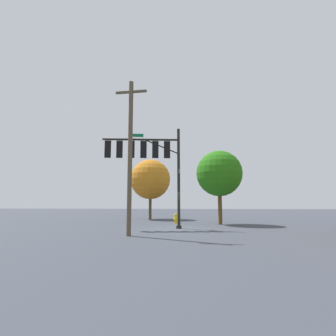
{
  "coord_description": "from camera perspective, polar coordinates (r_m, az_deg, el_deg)",
  "views": [
    {
      "loc": [
        -0.95,
        18.94,
        1.75
      ],
      "look_at": [
        0.76,
        -0.07,
        4.19
      ],
      "focal_mm": 29.1,
      "sensor_mm": 36.0,
      "label": 1
    }
  ],
  "objects": [
    {
      "name": "signal_pole_assembly",
      "position": [
        19.24,
        -4.66,
        2.71
      ],
      "size": [
        5.51,
        1.38,
        6.99
      ],
      "color": "black",
      "rests_on": "ground_plane"
    },
    {
      "name": "ground_plane",
      "position": [
        19.05,
        2.3,
        -12.56
      ],
      "size": [
        120.0,
        120.0,
        0.0
      ],
      "primitive_type": "plane",
      "color": "#3B414A"
    },
    {
      "name": "utility_pole",
      "position": [
        15.12,
        -7.95,
        3.13
      ],
      "size": [
        1.8,
        0.26,
        8.58
      ],
      "color": "brown",
      "rests_on": "ground_plane"
    },
    {
      "name": "tree_mid",
      "position": [
        23.04,
        10.68,
        -1.15
      ],
      "size": [
        3.8,
        3.8,
        6.08
      ],
      "color": "brown",
      "rests_on": "ground_plane"
    },
    {
      "name": "fire_hydrant",
      "position": [
        23.81,
        1.61,
        -10.52
      ],
      "size": [
        0.33,
        0.24,
        0.83
      ],
      "color": "yellow",
      "rests_on": "ground_plane"
    },
    {
      "name": "tree_near",
      "position": [
        29.86,
        -3.71,
        -2.38
      ],
      "size": [
        4.35,
        4.35,
        6.49
      ],
      "color": "brown",
      "rests_on": "ground_plane"
    }
  ]
}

